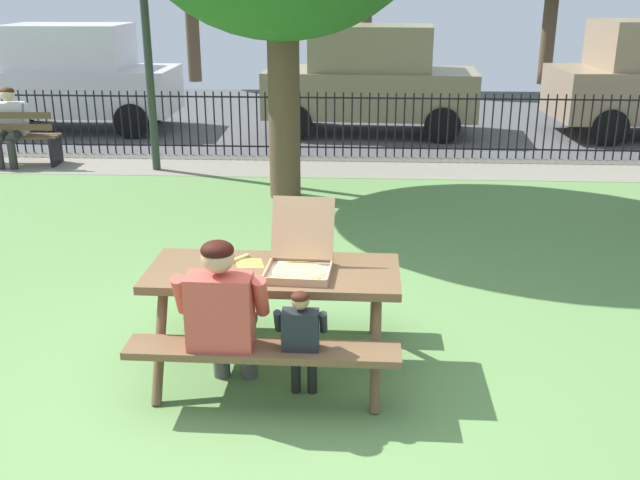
{
  "coord_description": "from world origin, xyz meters",
  "views": [
    {
      "loc": [
        0.76,
        -4.38,
        2.69
      ],
      "look_at": [
        0.46,
        1.07,
        0.75
      ],
      "focal_mm": 40.5,
      "sensor_mm": 36.0,
      "label": 1
    }
  ],
  "objects_px": {
    "adult_at_table": "(223,313)",
    "person_on_park_bench": "(10,123)",
    "parked_car_far_left": "(72,77)",
    "park_bench_left": "(6,139)",
    "picnic_table_foreground": "(274,292)",
    "pizza_slice_on_table": "(247,261)",
    "parked_car_left": "(371,79)",
    "pizza_box_open": "(300,258)",
    "child_at_table": "(301,336)"
  },
  "relations": [
    {
      "from": "park_bench_left",
      "to": "person_on_park_bench",
      "type": "bearing_deg",
      "value": 12.07
    },
    {
      "from": "adult_at_table",
      "to": "child_at_table",
      "type": "height_order",
      "value": "adult_at_table"
    },
    {
      "from": "pizza_box_open",
      "to": "parked_car_left",
      "type": "xyz_separation_m",
      "value": [
        0.6,
        9.0,
        0.15
      ]
    },
    {
      "from": "adult_at_table",
      "to": "parked_car_far_left",
      "type": "relative_size",
      "value": 0.3
    },
    {
      "from": "person_on_park_bench",
      "to": "parked_car_far_left",
      "type": "height_order",
      "value": "parked_car_far_left"
    },
    {
      "from": "picnic_table_foreground",
      "to": "adult_at_table",
      "type": "distance_m",
      "value": 0.57
    },
    {
      "from": "pizza_slice_on_table",
      "to": "park_bench_left",
      "type": "relative_size",
      "value": 0.18
    },
    {
      "from": "picnic_table_foreground",
      "to": "parked_car_far_left",
      "type": "bearing_deg",
      "value": 118.66
    },
    {
      "from": "picnic_table_foreground",
      "to": "parked_car_left",
      "type": "relative_size",
      "value": 0.46
    },
    {
      "from": "pizza_slice_on_table",
      "to": "parked_car_left",
      "type": "distance_m",
      "value": 8.92
    },
    {
      "from": "child_at_table",
      "to": "person_on_park_bench",
      "type": "xyz_separation_m",
      "value": [
        -5.06,
        6.61,
        0.14
      ]
    },
    {
      "from": "parked_car_left",
      "to": "pizza_slice_on_table",
      "type": "bearing_deg",
      "value": -96.4
    },
    {
      "from": "parked_car_far_left",
      "to": "parked_car_left",
      "type": "height_order",
      "value": "same"
    },
    {
      "from": "picnic_table_foreground",
      "to": "park_bench_left",
      "type": "distance_m",
      "value": 7.81
    },
    {
      "from": "adult_at_table",
      "to": "person_on_park_bench",
      "type": "bearing_deg",
      "value": 124.64
    },
    {
      "from": "pizza_slice_on_table",
      "to": "parked_car_left",
      "type": "height_order",
      "value": "parked_car_left"
    },
    {
      "from": "pizza_box_open",
      "to": "pizza_slice_on_table",
      "type": "relative_size",
      "value": 1.97
    },
    {
      "from": "person_on_park_bench",
      "to": "parked_car_far_left",
      "type": "xyz_separation_m",
      "value": [
        -0.09,
        2.9,
        0.35
      ]
    },
    {
      "from": "child_at_table",
      "to": "person_on_park_bench",
      "type": "distance_m",
      "value": 8.33
    },
    {
      "from": "pizza_slice_on_table",
      "to": "parked_car_left",
      "type": "relative_size",
      "value": 0.07
    },
    {
      "from": "picnic_table_foreground",
      "to": "pizza_box_open",
      "type": "xyz_separation_m",
      "value": [
        0.19,
        -0.01,
        0.26
      ]
    },
    {
      "from": "picnic_table_foreground",
      "to": "parked_car_far_left",
      "type": "distance_m",
      "value": 10.25
    },
    {
      "from": "pizza_slice_on_table",
      "to": "park_bench_left",
      "type": "height_order",
      "value": "park_bench_left"
    },
    {
      "from": "child_at_table",
      "to": "picnic_table_foreground",
      "type": "bearing_deg",
      "value": 114.56
    },
    {
      "from": "pizza_slice_on_table",
      "to": "person_on_park_bench",
      "type": "bearing_deg",
      "value": 127.76
    },
    {
      "from": "person_on_park_bench",
      "to": "child_at_table",
      "type": "bearing_deg",
      "value": -52.56
    },
    {
      "from": "park_bench_left",
      "to": "parked_car_left",
      "type": "bearing_deg",
      "value": 27.16
    },
    {
      "from": "person_on_park_bench",
      "to": "adult_at_table",
      "type": "bearing_deg",
      "value": -55.36
    },
    {
      "from": "picnic_table_foreground",
      "to": "pizza_box_open",
      "type": "height_order",
      "value": "pizza_box_open"
    },
    {
      "from": "adult_at_table",
      "to": "parked_car_left",
      "type": "relative_size",
      "value": 0.3
    },
    {
      "from": "picnic_table_foreground",
      "to": "park_bench_left",
      "type": "relative_size",
      "value": 1.12
    },
    {
      "from": "pizza_slice_on_table",
      "to": "parked_car_far_left",
      "type": "distance_m",
      "value": 10.04
    },
    {
      "from": "adult_at_table",
      "to": "child_at_table",
      "type": "xyz_separation_m",
      "value": [
        0.52,
        -0.03,
        -0.14
      ]
    },
    {
      "from": "pizza_box_open",
      "to": "pizza_slice_on_table",
      "type": "height_order",
      "value": "pizza_box_open"
    },
    {
      "from": "adult_at_table",
      "to": "parked_car_far_left",
      "type": "height_order",
      "value": "parked_car_far_left"
    },
    {
      "from": "park_bench_left",
      "to": "pizza_box_open",
      "type": "bearing_deg",
      "value": -49.95
    },
    {
      "from": "park_bench_left",
      "to": "parked_car_far_left",
      "type": "xyz_separation_m",
      "value": [
        -0.0,
        2.92,
        0.59
      ]
    },
    {
      "from": "parked_car_far_left",
      "to": "park_bench_left",
      "type": "bearing_deg",
      "value": -89.97
    },
    {
      "from": "pizza_slice_on_table",
      "to": "parked_car_far_left",
      "type": "height_order",
      "value": "parked_car_far_left"
    },
    {
      "from": "person_on_park_bench",
      "to": "picnic_table_foreground",
      "type": "bearing_deg",
      "value": -51.6
    },
    {
      "from": "park_bench_left",
      "to": "person_on_park_bench",
      "type": "xyz_separation_m",
      "value": [
        0.09,
        0.02,
        0.24
      ]
    },
    {
      "from": "picnic_table_foreground",
      "to": "person_on_park_bench",
      "type": "relative_size",
      "value": 1.53
    },
    {
      "from": "child_at_table",
      "to": "pizza_box_open",
      "type": "bearing_deg",
      "value": 95.48
    },
    {
      "from": "picnic_table_foreground",
      "to": "pizza_box_open",
      "type": "bearing_deg",
      "value": -2.09
    },
    {
      "from": "pizza_box_open",
      "to": "person_on_park_bench",
      "type": "relative_size",
      "value": 0.48
    },
    {
      "from": "child_at_table",
      "to": "person_on_park_bench",
      "type": "bearing_deg",
      "value": 127.44
    },
    {
      "from": "park_bench_left",
      "to": "person_on_park_bench",
      "type": "height_order",
      "value": "person_on_park_bench"
    },
    {
      "from": "pizza_box_open",
      "to": "parked_car_left",
      "type": "height_order",
      "value": "parked_car_left"
    },
    {
      "from": "pizza_box_open",
      "to": "parked_car_far_left",
      "type": "relative_size",
      "value": 0.15
    },
    {
      "from": "parked_car_far_left",
      "to": "child_at_table",
      "type": "bearing_deg",
      "value": -61.56
    }
  ]
}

